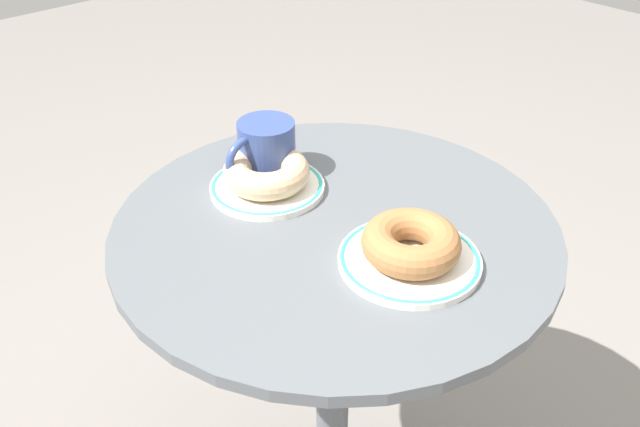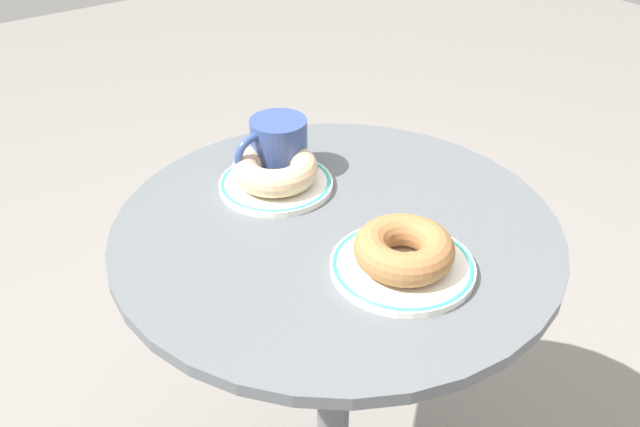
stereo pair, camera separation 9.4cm
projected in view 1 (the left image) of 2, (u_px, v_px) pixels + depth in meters
The scene contains 6 objects.
cafe_table at pixel (333, 349), 1.11m from camera, with size 0.63×0.63×0.70m.
plate_left at pixel (267, 186), 1.04m from camera, with size 0.17×0.17×0.01m.
plate_right at pixel (409, 260), 0.89m from camera, with size 0.19×0.19×0.01m.
donut_glazed at pixel (266, 172), 1.02m from camera, with size 0.13×0.13×0.04m, color #E0B789.
donut_cinnamon at pixel (411, 243), 0.87m from camera, with size 0.13×0.13×0.04m, color #A36B3D.
coffee_mug at pixel (265, 150), 1.05m from camera, with size 0.09×0.13×0.09m.
Camera 1 is at (0.57, -0.55, 1.25)m, focal length 38.33 mm.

